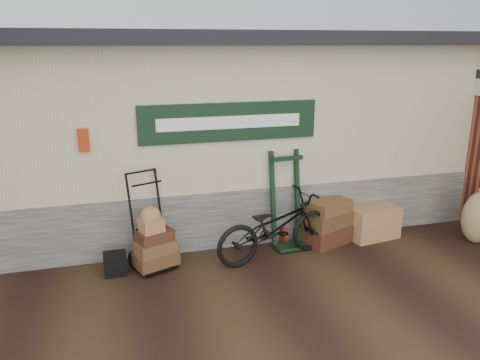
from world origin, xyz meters
name	(u,v)px	position (x,y,z in m)	size (l,w,h in m)	color
ground	(269,274)	(0.00, 0.00, 0.00)	(80.00, 80.00, 0.00)	black
station_building	(221,124)	(-0.01, 2.74, 1.61)	(14.40, 4.10, 3.20)	#4C4C47
porter_trolley	(149,219)	(-1.53, 0.70, 0.69)	(0.69, 0.52, 1.38)	black
green_barrow	(287,200)	(0.55, 0.82, 0.74)	(0.54, 0.45, 1.49)	black
suitcase_stack	(327,221)	(1.21, 0.75, 0.35)	(0.79, 0.50, 0.70)	#382011
wicker_hamper	(372,221)	(2.01, 0.77, 0.26)	(0.80, 0.52, 0.52)	brown
black_trunk	(115,264)	(-2.03, 0.56, 0.15)	(0.30, 0.26, 0.30)	black
bicycle	(275,223)	(0.24, 0.44, 0.54)	(1.87, 0.65, 1.09)	black
burlap_sack_left	(479,218)	(3.48, 0.10, 0.42)	(0.52, 0.44, 0.84)	brown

